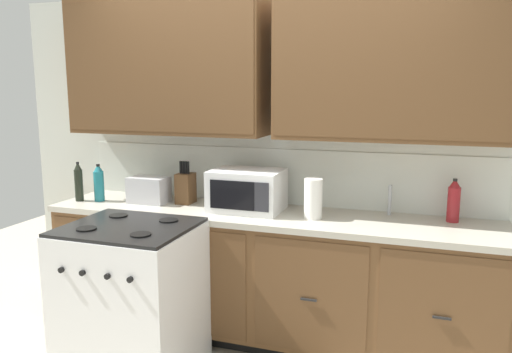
{
  "coord_description": "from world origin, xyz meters",
  "views": [
    {
      "loc": [
        0.99,
        -2.81,
        1.74
      ],
      "look_at": [
        -0.06,
        0.27,
        1.17
      ],
      "focal_mm": 34.97,
      "sensor_mm": 36.0,
      "label": 1
    }
  ],
  "objects_px": {
    "stove_range": "(132,299)",
    "knife_block": "(186,188)",
    "bottle_dark": "(79,182)",
    "bottle_teal": "(99,183)",
    "microwave": "(247,190)",
    "toaster": "(149,190)",
    "paper_towel_roll": "(313,199)",
    "bottle_red": "(454,201)"
  },
  "relations": [
    {
      "from": "stove_range",
      "to": "knife_block",
      "type": "relative_size",
      "value": 3.06
    },
    {
      "from": "bottle_dark",
      "to": "bottle_teal",
      "type": "bearing_deg",
      "value": 17.27
    },
    {
      "from": "microwave",
      "to": "bottle_teal",
      "type": "xyz_separation_m",
      "value": [
        -1.14,
        -0.08,
        -0.0
      ]
    },
    {
      "from": "stove_range",
      "to": "toaster",
      "type": "xyz_separation_m",
      "value": [
        -0.25,
        0.65,
        0.54
      ]
    },
    {
      "from": "toaster",
      "to": "bottle_teal",
      "type": "distance_m",
      "value": 0.39
    },
    {
      "from": "stove_range",
      "to": "paper_towel_roll",
      "type": "height_order",
      "value": "paper_towel_roll"
    },
    {
      "from": "stove_range",
      "to": "microwave",
      "type": "distance_m",
      "value": 1.02
    },
    {
      "from": "knife_block",
      "to": "paper_towel_roll",
      "type": "relative_size",
      "value": 1.19
    },
    {
      "from": "microwave",
      "to": "knife_block",
      "type": "xyz_separation_m",
      "value": [
        -0.5,
        0.06,
        -0.02
      ]
    },
    {
      "from": "paper_towel_roll",
      "to": "bottle_red",
      "type": "distance_m",
      "value": 0.87
    },
    {
      "from": "toaster",
      "to": "bottle_red",
      "type": "xyz_separation_m",
      "value": [
        2.08,
        0.14,
        0.04
      ]
    },
    {
      "from": "stove_range",
      "to": "microwave",
      "type": "xyz_separation_m",
      "value": [
        0.52,
        0.66,
        0.59
      ]
    },
    {
      "from": "microwave",
      "to": "bottle_red",
      "type": "bearing_deg",
      "value": 5.73
    },
    {
      "from": "bottle_teal",
      "to": "bottle_dark",
      "type": "distance_m",
      "value": 0.15
    },
    {
      "from": "knife_block",
      "to": "bottle_dark",
      "type": "xyz_separation_m",
      "value": [
        -0.78,
        -0.19,
        0.03
      ]
    },
    {
      "from": "bottle_red",
      "to": "knife_block",
      "type": "bearing_deg",
      "value": -177.7
    },
    {
      "from": "microwave",
      "to": "bottle_red",
      "type": "xyz_separation_m",
      "value": [
        1.32,
        0.13,
        -0.01
      ]
    },
    {
      "from": "stove_range",
      "to": "bottle_dark",
      "type": "relative_size",
      "value": 3.24
    },
    {
      "from": "stove_range",
      "to": "bottle_teal",
      "type": "relative_size",
      "value": 3.43
    },
    {
      "from": "stove_range",
      "to": "toaster",
      "type": "distance_m",
      "value": 0.88
    },
    {
      "from": "stove_range",
      "to": "bottle_red",
      "type": "height_order",
      "value": "bottle_red"
    },
    {
      "from": "stove_range",
      "to": "bottle_teal",
      "type": "xyz_separation_m",
      "value": [
        -0.62,
        0.58,
        0.58
      ]
    },
    {
      "from": "paper_towel_roll",
      "to": "bottle_dark",
      "type": "height_order",
      "value": "bottle_dark"
    },
    {
      "from": "microwave",
      "to": "knife_block",
      "type": "height_order",
      "value": "knife_block"
    },
    {
      "from": "paper_towel_roll",
      "to": "bottle_dark",
      "type": "relative_size",
      "value": 0.89
    },
    {
      "from": "stove_range",
      "to": "microwave",
      "type": "height_order",
      "value": "microwave"
    },
    {
      "from": "toaster",
      "to": "knife_block",
      "type": "height_order",
      "value": "knife_block"
    },
    {
      "from": "paper_towel_roll",
      "to": "bottle_dark",
      "type": "xyz_separation_m",
      "value": [
        -1.76,
        -0.06,
        0.01
      ]
    },
    {
      "from": "stove_range",
      "to": "bottle_teal",
      "type": "bearing_deg",
      "value": 137.18
    },
    {
      "from": "bottle_teal",
      "to": "bottle_red",
      "type": "bearing_deg",
      "value": 4.98
    },
    {
      "from": "microwave",
      "to": "toaster",
      "type": "relative_size",
      "value": 1.71
    },
    {
      "from": "toaster",
      "to": "bottle_teal",
      "type": "relative_size",
      "value": 1.01
    },
    {
      "from": "bottle_teal",
      "to": "knife_block",
      "type": "bearing_deg",
      "value": 12.42
    },
    {
      "from": "bottle_red",
      "to": "stove_range",
      "type": "bearing_deg",
      "value": -156.73
    },
    {
      "from": "paper_towel_roll",
      "to": "bottle_dark",
      "type": "bearing_deg",
      "value": -178.12
    },
    {
      "from": "knife_block",
      "to": "bottle_red",
      "type": "height_order",
      "value": "knife_block"
    },
    {
      "from": "paper_towel_roll",
      "to": "knife_block",
      "type": "bearing_deg",
      "value": 172.5
    },
    {
      "from": "bottle_teal",
      "to": "bottle_red",
      "type": "height_order",
      "value": "bottle_teal"
    },
    {
      "from": "toaster",
      "to": "bottle_dark",
      "type": "height_order",
      "value": "bottle_dark"
    },
    {
      "from": "knife_block",
      "to": "microwave",
      "type": "bearing_deg",
      "value": -6.82
    },
    {
      "from": "knife_block",
      "to": "bottle_teal",
      "type": "height_order",
      "value": "knife_block"
    },
    {
      "from": "microwave",
      "to": "knife_block",
      "type": "relative_size",
      "value": 1.55
    }
  ]
}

